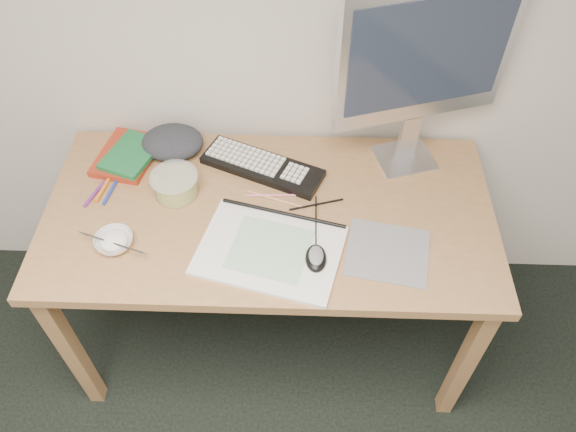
{
  "coord_description": "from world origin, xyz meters",
  "views": [
    {
      "loc": [
        0.07,
        0.29,
        2.07
      ],
      "look_at": [
        0.04,
        1.34,
        0.83
      ],
      "focal_mm": 35.0,
      "sensor_mm": 36.0,
      "label": 1
    }
  ],
  "objects_px": {
    "desk": "(270,227)",
    "rice_bowl": "(114,242)",
    "monitor": "(425,60)",
    "keyboard": "(262,167)",
    "sketchpad": "(270,250)"
  },
  "relations": [
    {
      "from": "desk",
      "to": "keyboard",
      "type": "relative_size",
      "value": 3.45
    },
    {
      "from": "rice_bowl",
      "to": "sketchpad",
      "type": "bearing_deg",
      "value": -0.88
    },
    {
      "from": "monitor",
      "to": "keyboard",
      "type": "bearing_deg",
      "value": 170.53
    },
    {
      "from": "monitor",
      "to": "desk",
      "type": "bearing_deg",
      "value": -168.25
    },
    {
      "from": "sketchpad",
      "to": "keyboard",
      "type": "height_order",
      "value": "keyboard"
    },
    {
      "from": "desk",
      "to": "monitor",
      "type": "relative_size",
      "value": 2.25
    },
    {
      "from": "sketchpad",
      "to": "monitor",
      "type": "distance_m",
      "value": 0.71
    },
    {
      "from": "desk",
      "to": "sketchpad",
      "type": "xyz_separation_m",
      "value": [
        0.01,
        -0.16,
        0.09
      ]
    },
    {
      "from": "desk",
      "to": "rice_bowl",
      "type": "bearing_deg",
      "value": -161.19
    },
    {
      "from": "keyboard",
      "to": "rice_bowl",
      "type": "xyz_separation_m",
      "value": [
        -0.41,
        -0.33,
        0.01
      ]
    },
    {
      "from": "desk",
      "to": "rice_bowl",
      "type": "relative_size",
      "value": 12.38
    },
    {
      "from": "monitor",
      "to": "rice_bowl",
      "type": "bearing_deg",
      "value": -173.25
    },
    {
      "from": "sketchpad",
      "to": "rice_bowl",
      "type": "xyz_separation_m",
      "value": [
        -0.46,
        0.01,
        0.01
      ]
    },
    {
      "from": "sketchpad",
      "to": "desk",
      "type": "bearing_deg",
      "value": 108.42
    },
    {
      "from": "desk",
      "to": "keyboard",
      "type": "height_order",
      "value": "keyboard"
    }
  ]
}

